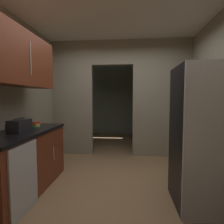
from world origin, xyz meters
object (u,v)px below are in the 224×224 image
Objects in this scene: dishwasher at (24,179)px; book_stack at (35,125)px; refrigerator at (206,137)px; boombox at (20,126)px.

book_stack is (-0.29, 0.82, 0.52)m from dishwasher.
dishwasher is at bearing -169.78° from refrigerator.
refrigerator is 2.49m from book_stack.
boombox reaches higher than book_stack.
boombox is at bearing -90.11° from book_stack.
book_stack is at bearing 170.04° from refrigerator.
book_stack reaches higher than dishwasher.
dishwasher is at bearing -54.82° from boombox.
book_stack is at bearing 109.36° from dishwasher.
boombox is (-0.29, 0.41, 0.56)m from dishwasher.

